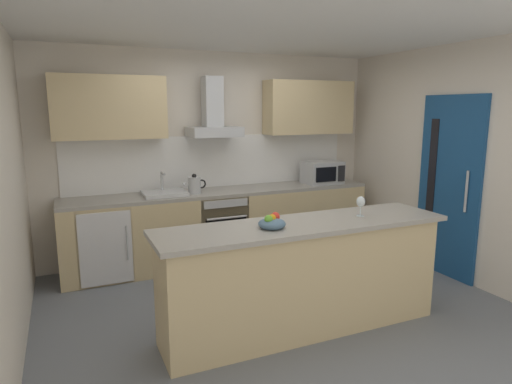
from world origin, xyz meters
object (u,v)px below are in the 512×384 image
Objects in this scene: microwave at (322,172)px; kettle at (194,185)px; sink at (165,193)px; fruit_bowl at (272,223)px; oven at (218,226)px; wine_glass at (361,202)px; refrigerator at (104,242)px; range_hood at (213,118)px.

microwave reaches higher than kettle.
microwave is 1.79m from kettle.
kettle is (-1.79, -0.01, -0.04)m from microwave.
sink reaches higher than fruit_bowl.
oven is 4.50× the size of wine_glass.
microwave is at bearing -0.51° from refrigerator.
oven is 1.11× the size of range_hood.
range_hood is at bearing 107.50° from wine_glass.
kettle reaches higher than refrigerator.
range_hood reaches higher than wine_glass.
sink is at bearing -169.75° from range_hood.
oven is at bearing 178.92° from microwave.
range_hood is (-0.00, 0.13, 1.33)m from oven.
oven is 2.09m from fruit_bowl.
refrigerator is 1.70× the size of sink.
microwave is 1.66m from range_hood.
fruit_bowl is at bearing -78.13° from sink.
wine_glass reaches higher than refrigerator.
refrigerator is 2.92m from microwave.
refrigerator is at bearing -178.90° from sink.
refrigerator is 1.18× the size of range_hood.
sink is 0.36m from kettle.
wine_glass is (2.02, -1.95, 0.66)m from refrigerator.
kettle is 1.62× the size of wine_glass.
kettle is 1.97m from fruit_bowl.
wine_glass is (0.96, -1.92, 0.08)m from kettle.
microwave is at bearing 66.87° from wine_glass.
range_hood is 2.28m from fruit_bowl.
oven is 2.77× the size of kettle.
oven is 1.33m from range_hood.
refrigerator is at bearing 136.02° from wine_glass.
oven is at bearing 6.32° from kettle.
range_hood is 2.30m from wine_glass.
oven is at bearing -0.96° from sink.
fruit_bowl is at bearing -87.92° from kettle.
microwave reaches higher than fruit_bowl.
wine_glass reaches higher than oven.
fruit_bowl is (0.07, -1.97, 0.00)m from kettle.
fruit_bowl reaches higher than refrigerator.
wine_glass is at bearing -113.13° from microwave.
wine_glass is (-0.82, -1.93, 0.03)m from microwave.
fruit_bowl is (1.13, -2.00, 0.58)m from refrigerator.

